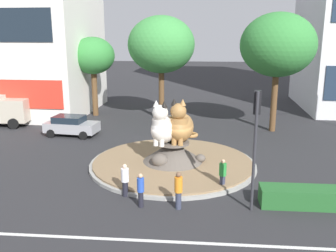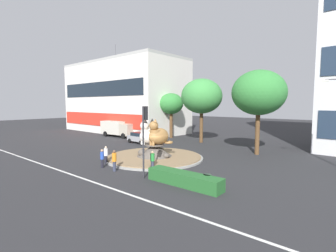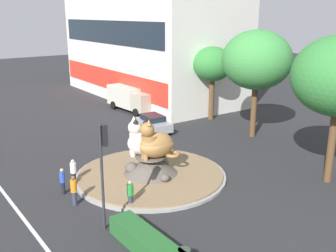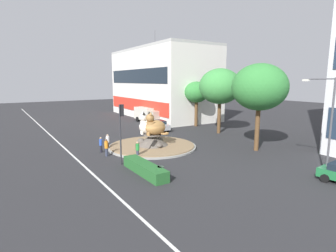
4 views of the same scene
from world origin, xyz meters
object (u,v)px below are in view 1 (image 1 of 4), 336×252
(cat_statue_tabby, at_px, (180,126))
(pedestrian_orange_shirt, at_px, (178,190))
(pedestrian_blue_shirt, at_px, (141,189))
(third_tree_left, at_px, (278,45))
(second_tree_near_tower, at_px, (93,56))
(sedan_on_far_lane, at_px, (71,125))
(cat_statue_white, at_px, (164,127))
(traffic_light_mast, at_px, (256,129))
(pedestrian_green_shirt, at_px, (223,174))
(pedestrian_white_shirt, at_px, (125,180))
(broadleaf_tree_behind_island, at_px, (161,45))

(cat_statue_tabby, xyz_separation_m, pedestrian_orange_shirt, (0.24, -5.79, -1.55))
(pedestrian_blue_shirt, bearing_deg, third_tree_left, -123.83)
(second_tree_near_tower, height_order, sedan_on_far_lane, second_tree_near_tower)
(pedestrian_orange_shirt, bearing_deg, cat_statue_white, 149.40)
(pedestrian_orange_shirt, bearing_deg, cat_statue_tabby, 139.47)
(cat_statue_white, bearing_deg, cat_statue_tabby, 127.47)
(traffic_light_mast, xyz_separation_m, pedestrian_green_shirt, (-1.22, 2.17, -2.97))
(third_tree_left, relative_size, pedestrian_white_shirt, 5.61)
(pedestrian_orange_shirt, bearing_deg, pedestrian_blue_shirt, -133.95)
(pedestrian_blue_shirt, xyz_separation_m, pedestrian_green_shirt, (3.89, 2.40, -0.03))
(cat_statue_white, xyz_separation_m, traffic_light_mast, (4.55, -5.22, 1.35))
(third_tree_left, xyz_separation_m, pedestrian_orange_shirt, (-6.83, -14.63, -5.94))
(traffic_light_mast, xyz_separation_m, pedestrian_blue_shirt, (-5.11, -0.22, -2.94))
(broadleaf_tree_behind_island, bearing_deg, pedestrian_orange_shirt, -81.65)
(second_tree_near_tower, height_order, third_tree_left, third_tree_left)
(cat_statue_tabby, height_order, pedestrian_orange_shirt, cat_statue_tabby)
(broadleaf_tree_behind_island, height_order, pedestrian_orange_shirt, broadleaf_tree_behind_island)
(broadleaf_tree_behind_island, distance_m, pedestrian_green_shirt, 17.41)
(cat_statue_white, distance_m, third_tree_left, 12.95)
(broadleaf_tree_behind_island, xyz_separation_m, pedestrian_orange_shirt, (2.66, -18.09, -5.82))
(traffic_light_mast, relative_size, pedestrian_orange_shirt, 3.07)
(third_tree_left, bearing_deg, traffic_light_mast, -103.58)
(traffic_light_mast, height_order, second_tree_near_tower, second_tree_near_tower)
(cat_statue_white, distance_m, sedan_on_far_lane, 10.28)
(second_tree_near_tower, relative_size, third_tree_left, 0.79)
(cat_statue_tabby, relative_size, pedestrian_orange_shirt, 1.51)
(pedestrian_white_shirt, distance_m, sedan_on_far_lane, 12.46)
(third_tree_left, bearing_deg, pedestrian_green_shirt, -111.05)
(pedestrian_white_shirt, bearing_deg, second_tree_near_tower, 62.40)
(cat_statue_tabby, bearing_deg, sedan_on_far_lane, -113.71)
(second_tree_near_tower, distance_m, pedestrian_green_shirt, 20.78)
(traffic_light_mast, relative_size, pedestrian_green_shirt, 3.40)
(traffic_light_mast, bearing_deg, broadleaf_tree_behind_island, 27.35)
(cat_statue_tabby, distance_m, pedestrian_green_shirt, 4.44)
(cat_statue_tabby, xyz_separation_m, traffic_light_mast, (3.60, -5.54, 1.32))
(broadleaf_tree_behind_island, bearing_deg, cat_statue_white, -83.39)
(traffic_light_mast, relative_size, pedestrian_blue_shirt, 3.33)
(pedestrian_blue_shirt, bearing_deg, cat_statue_white, -99.24)
(cat_statue_tabby, relative_size, traffic_light_mast, 0.49)
(traffic_light_mast, xyz_separation_m, sedan_on_far_lane, (-12.46, 11.58, -3.00))
(pedestrian_orange_shirt, bearing_deg, pedestrian_green_shirt, 95.77)
(pedestrian_blue_shirt, height_order, sedan_on_far_lane, pedestrian_blue_shirt)
(third_tree_left, distance_m, pedestrian_blue_shirt, 17.97)
(broadleaf_tree_behind_island, height_order, pedestrian_green_shirt, broadleaf_tree_behind_island)
(cat_statue_tabby, distance_m, broadleaf_tree_behind_island, 13.24)
(cat_statue_tabby, bearing_deg, pedestrian_orange_shirt, 12.91)
(cat_statue_white, relative_size, pedestrian_white_shirt, 1.58)
(pedestrian_green_shirt, relative_size, pedestrian_orange_shirt, 0.90)
(second_tree_near_tower, relative_size, pedestrian_white_shirt, 4.44)
(pedestrian_green_shirt, bearing_deg, pedestrian_orange_shirt, -103.34)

